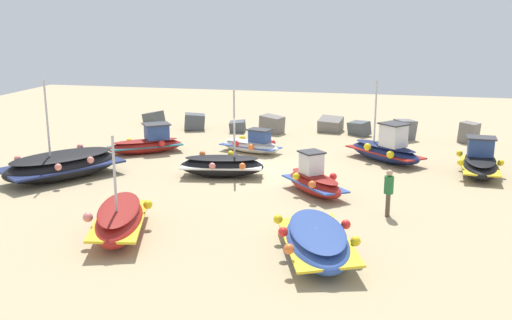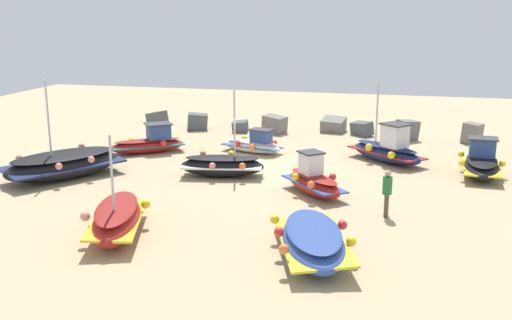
{
  "view_description": "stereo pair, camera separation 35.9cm",
  "coord_description": "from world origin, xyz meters",
  "px_view_note": "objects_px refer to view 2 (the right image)",
  "views": [
    {
      "loc": [
        5.26,
        -24.52,
        6.85
      ],
      "look_at": [
        -0.01,
        -1.44,
        0.9
      ],
      "focal_mm": 42.12,
      "sensor_mm": 36.0,
      "label": 1
    },
    {
      "loc": [
        5.61,
        -24.44,
        6.85
      ],
      "look_at": [
        -0.01,
        -1.44,
        0.9
      ],
      "focal_mm": 42.12,
      "sensor_mm": 36.0,
      "label": 2
    }
  ],
  "objects_px": {
    "fishing_boat_5": "(313,241)",
    "fishing_boat_7": "(117,219)",
    "fishing_boat_1": "(253,144)",
    "person_walking": "(387,190)",
    "fishing_boat_2": "(481,164)",
    "fishing_boat_8": "(222,165)",
    "fishing_boat_0": "(63,164)",
    "fishing_boat_4": "(149,143)",
    "fishing_boat_3": "(314,181)",
    "fishing_boat_6": "(388,150)"
  },
  "relations": [
    {
      "from": "fishing_boat_0",
      "to": "fishing_boat_1",
      "type": "relative_size",
      "value": 1.59
    },
    {
      "from": "fishing_boat_7",
      "to": "fishing_boat_5",
      "type": "bearing_deg",
      "value": -109.35
    },
    {
      "from": "fishing_boat_2",
      "to": "person_walking",
      "type": "relative_size",
      "value": 2.17
    },
    {
      "from": "fishing_boat_7",
      "to": "person_walking",
      "type": "bearing_deg",
      "value": -82.55
    },
    {
      "from": "fishing_boat_3",
      "to": "fishing_boat_4",
      "type": "height_order",
      "value": "fishing_boat_3"
    },
    {
      "from": "fishing_boat_7",
      "to": "fishing_boat_3",
      "type": "bearing_deg",
      "value": -60.39
    },
    {
      "from": "fishing_boat_2",
      "to": "fishing_boat_8",
      "type": "distance_m",
      "value": 10.94
    },
    {
      "from": "fishing_boat_2",
      "to": "fishing_boat_4",
      "type": "xyz_separation_m",
      "value": [
        -15.37,
        0.68,
        -0.04
      ]
    },
    {
      "from": "fishing_boat_4",
      "to": "fishing_boat_7",
      "type": "xyz_separation_m",
      "value": [
        3.55,
        -10.6,
        0.04
      ]
    },
    {
      "from": "fishing_boat_1",
      "to": "fishing_boat_8",
      "type": "distance_m",
      "value": 4.57
    },
    {
      "from": "fishing_boat_2",
      "to": "fishing_boat_3",
      "type": "height_order",
      "value": "fishing_boat_3"
    },
    {
      "from": "fishing_boat_5",
      "to": "person_walking",
      "type": "bearing_deg",
      "value": -43.94
    },
    {
      "from": "fishing_boat_1",
      "to": "person_walking",
      "type": "xyz_separation_m",
      "value": [
        6.67,
        -8.11,
        0.53
      ]
    },
    {
      "from": "fishing_boat_3",
      "to": "person_walking",
      "type": "relative_size",
      "value": 1.9
    },
    {
      "from": "fishing_boat_0",
      "to": "fishing_boat_3",
      "type": "xyz_separation_m",
      "value": [
        10.48,
        0.19,
        -0.06
      ]
    },
    {
      "from": "fishing_boat_5",
      "to": "fishing_boat_8",
      "type": "height_order",
      "value": "fishing_boat_8"
    },
    {
      "from": "fishing_boat_5",
      "to": "fishing_boat_7",
      "type": "relative_size",
      "value": 1.06
    },
    {
      "from": "fishing_boat_4",
      "to": "fishing_boat_7",
      "type": "bearing_deg",
      "value": -106.95
    },
    {
      "from": "fishing_boat_3",
      "to": "fishing_boat_7",
      "type": "distance_m",
      "value": 7.78
    },
    {
      "from": "fishing_boat_4",
      "to": "fishing_boat_6",
      "type": "bearing_deg",
      "value": -31.33
    },
    {
      "from": "fishing_boat_3",
      "to": "fishing_boat_7",
      "type": "height_order",
      "value": "fishing_boat_7"
    },
    {
      "from": "fishing_boat_4",
      "to": "person_walking",
      "type": "distance_m",
      "value": 13.53
    },
    {
      "from": "fishing_boat_4",
      "to": "fishing_boat_5",
      "type": "relative_size",
      "value": 0.82
    },
    {
      "from": "fishing_boat_6",
      "to": "person_walking",
      "type": "height_order",
      "value": "fishing_boat_6"
    },
    {
      "from": "fishing_boat_0",
      "to": "person_walking",
      "type": "xyz_separation_m",
      "value": [
        13.26,
        -1.77,
        0.36
      ]
    },
    {
      "from": "fishing_boat_4",
      "to": "fishing_boat_7",
      "type": "relative_size",
      "value": 0.87
    },
    {
      "from": "fishing_boat_0",
      "to": "fishing_boat_1",
      "type": "height_order",
      "value": "fishing_boat_0"
    },
    {
      "from": "fishing_boat_5",
      "to": "fishing_boat_7",
      "type": "height_order",
      "value": "fishing_boat_7"
    },
    {
      "from": "fishing_boat_8",
      "to": "fishing_boat_1",
      "type": "bearing_deg",
      "value": -102.87
    },
    {
      "from": "fishing_boat_0",
      "to": "fishing_boat_4",
      "type": "distance_m",
      "value": 5.36
    },
    {
      "from": "fishing_boat_0",
      "to": "fishing_boat_6",
      "type": "distance_m",
      "value": 14.35
    },
    {
      "from": "fishing_boat_5",
      "to": "fishing_boat_8",
      "type": "xyz_separation_m",
      "value": [
        -4.96,
        7.49,
        0.02
      ]
    },
    {
      "from": "fishing_boat_7",
      "to": "fishing_boat_2",
      "type": "bearing_deg",
      "value": -67.26
    },
    {
      "from": "fishing_boat_4",
      "to": "fishing_boat_8",
      "type": "bearing_deg",
      "value": -70.46
    },
    {
      "from": "fishing_boat_1",
      "to": "fishing_boat_8",
      "type": "relative_size",
      "value": 0.9
    },
    {
      "from": "fishing_boat_5",
      "to": "fishing_boat_7",
      "type": "distance_m",
      "value": 6.17
    },
    {
      "from": "fishing_boat_8",
      "to": "fishing_boat_5",
      "type": "bearing_deg",
      "value": 113.32
    },
    {
      "from": "fishing_boat_7",
      "to": "fishing_boat_8",
      "type": "height_order",
      "value": "fishing_boat_8"
    },
    {
      "from": "fishing_boat_6",
      "to": "fishing_boat_7",
      "type": "bearing_deg",
      "value": -83.24
    },
    {
      "from": "fishing_boat_1",
      "to": "person_walking",
      "type": "height_order",
      "value": "person_walking"
    },
    {
      "from": "fishing_boat_0",
      "to": "fishing_boat_5",
      "type": "xyz_separation_m",
      "value": [
        11.33,
        -5.72,
        -0.11
      ]
    },
    {
      "from": "fishing_boat_7",
      "to": "fishing_boat_6",
      "type": "bearing_deg",
      "value": -51.91
    },
    {
      "from": "fishing_boat_2",
      "to": "fishing_boat_5",
      "type": "bearing_deg",
      "value": 154.43
    },
    {
      "from": "fishing_boat_0",
      "to": "fishing_boat_8",
      "type": "xyz_separation_m",
      "value": [
        6.37,
        1.78,
        -0.09
      ]
    },
    {
      "from": "fishing_boat_6",
      "to": "fishing_boat_7",
      "type": "xyz_separation_m",
      "value": [
        -7.9,
        -11.42,
        -0.06
      ]
    },
    {
      "from": "fishing_boat_3",
      "to": "fishing_boat_5",
      "type": "height_order",
      "value": "fishing_boat_3"
    },
    {
      "from": "fishing_boat_6",
      "to": "fishing_boat_3",
      "type": "bearing_deg",
      "value": -72.75
    },
    {
      "from": "fishing_boat_6",
      "to": "person_walking",
      "type": "distance_m",
      "value": 7.71
    },
    {
      "from": "fishing_boat_7",
      "to": "person_walking",
      "type": "xyz_separation_m",
      "value": [
        8.1,
        3.72,
        0.41
      ]
    },
    {
      "from": "fishing_boat_0",
      "to": "fishing_boat_8",
      "type": "distance_m",
      "value": 6.62
    }
  ]
}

